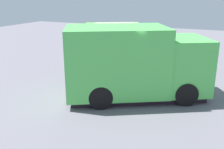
# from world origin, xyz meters

# --- Properties ---
(ground_plane) EXTENTS (40.00, 40.00, 0.00)m
(ground_plane) POSITION_xyz_m (0.00, 0.00, 0.00)
(ground_plane) COLOR slate
(food_truck) EXTENTS (5.21, 4.20, 2.51)m
(food_truck) POSITION_xyz_m (0.59, -0.24, 1.21)
(food_truck) COLOR #51C253
(food_truck) RESTS_ON ground_plane
(person_customer) EXTENTS (0.72, 0.73, 0.90)m
(person_customer) POSITION_xyz_m (2.61, 4.46, 0.34)
(person_customer) COLOR navy
(person_customer) RESTS_ON ground_plane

